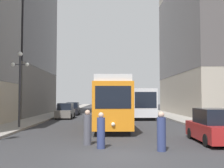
{
  "coord_description": "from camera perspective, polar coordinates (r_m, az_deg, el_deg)",
  "views": [
    {
      "loc": [
        -0.41,
        -11.45,
        2.36
      ],
      "look_at": [
        -0.02,
        8.99,
        3.43
      ],
      "focal_mm": 44.59,
      "sensor_mm": 36.0,
      "label": 1
    }
  ],
  "objects": [
    {
      "name": "transit_bus",
      "position": [
        35.72,
        5.28,
        -3.65
      ],
      "size": [
        2.84,
        12.91,
        3.45
      ],
      "rotation": [
        0.0,
        0.0,
        0.02
      ],
      "color": "black",
      "rests_on": "ground"
    },
    {
      "name": "sidewalk_right",
      "position": [
        52.19,
        8.29,
        -5.48
      ],
      "size": [
        2.88,
        120.0,
        0.15
      ],
      "primitive_type": "cube",
      "color": "gray",
      "rests_on": "ground"
    },
    {
      "name": "parked_car_right_far",
      "position": [
        16.02,
        20.1,
        -8.26
      ],
      "size": [
        1.95,
        4.53,
        1.82
      ],
      "rotation": [
        0.0,
        0.0,
        3.12
      ],
      "color": "black",
      "rests_on": "ground"
    },
    {
      "name": "pedestrian_on_sidewalk",
      "position": [
        12.85,
        10.1,
        -9.82
      ],
      "size": [
        0.4,
        0.4,
        1.77
      ],
      "rotation": [
        0.0,
        0.0,
        5.4
      ],
      "color": "navy",
      "rests_on": "ground"
    },
    {
      "name": "parked_car_left_near",
      "position": [
        33.67,
        -9.51,
        -5.54
      ],
      "size": [
        1.89,
        4.67,
        1.82
      ],
      "rotation": [
        0.0,
        0.0,
        0.0
      ],
      "color": "black",
      "rests_on": "ground"
    },
    {
      "name": "building_right_corner",
      "position": [
        44.44,
        20.77,
        9.87
      ],
      "size": [
        13.36,
        23.25,
        23.53
      ],
      "color": "#A89E8E",
      "rests_on": "ground"
    },
    {
      "name": "ground_plane",
      "position": [
        11.7,
        0.98,
        -14.64
      ],
      "size": [
        200.0,
        200.0,
        0.0
      ],
      "primitive_type": "plane",
      "color": "#303033"
    },
    {
      "name": "pedestrian_crossing_near",
      "position": [
        13.35,
        -2.28,
        -9.74
      ],
      "size": [
        0.38,
        0.38,
        1.71
      ],
      "rotation": [
        0.0,
        0.0,
        5.05
      ],
      "color": "navy",
      "rests_on": "ground"
    },
    {
      "name": "sidewalk_left",
      "position": [
        52.07,
        -9.58,
        -5.48
      ],
      "size": [
        2.88,
        120.0,
        0.15
      ],
      "primitive_type": "cube",
      "color": "gray",
      "rests_on": "ground"
    },
    {
      "name": "pedestrian_crossing_far",
      "position": [
        14.45,
        -5.05,
        -9.07
      ],
      "size": [
        0.4,
        0.4,
        1.78
      ],
      "rotation": [
        0.0,
        0.0,
        3.41
      ],
      "color": "#4C4C56",
      "rests_on": "ground"
    },
    {
      "name": "lamp_post_left_near",
      "position": [
        22.92,
        -18.37,
        1.23
      ],
      "size": [
        1.41,
        0.36,
        5.89
      ],
      "color": "#333338",
      "rests_on": "sidewalk_left"
    },
    {
      "name": "streetcar",
      "position": [
        23.11,
        -0.26,
        -3.65
      ],
      "size": [
        2.74,
        12.39,
        3.89
      ],
      "rotation": [
        0.0,
        0.0,
        0.01
      ],
      "color": "black",
      "rests_on": "ground"
    },
    {
      "name": "parked_car_left_mid",
      "position": [
        40.7,
        -8.05,
        -5.11
      ],
      "size": [
        1.95,
        4.42,
        1.82
      ],
      "rotation": [
        0.0,
        0.0,
        0.02
      ],
      "color": "black",
      "rests_on": "ground"
    }
  ]
}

